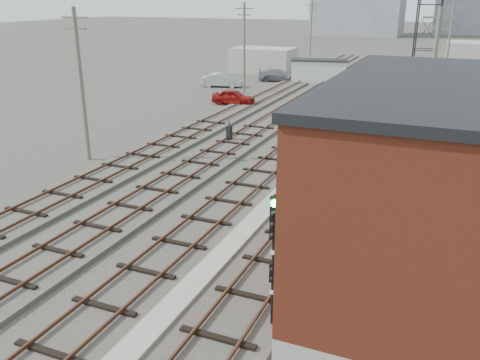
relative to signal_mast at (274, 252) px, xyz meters
The scene contains 21 objects.
ground 51.88m from the signal_mast, 94.10° to the left, with size 320.00×320.00×0.00m, color #282621.
track_right 30.81m from the signal_mast, 92.24° to the left, with size 3.20×90.00×0.39m.
track_mid_right 31.22m from the signal_mast, 99.62° to the left, with size 3.20×90.00×0.39m.
track_mid_left 32.13m from the signal_mast, 106.69° to the left, with size 3.20×90.00×0.39m.
track_left 33.49m from the signal_mast, 113.28° to the left, with size 3.20×90.00×0.39m.
platform_curb 6.98m from the signal_mast, 119.39° to the left, with size 0.90×28.00×0.26m, color gray.
brick_building 5.38m from the signal_mast, 44.08° to the left, with size 6.54×12.20×7.22m.
lattice_tower 27.18m from the signal_mast, 86.14° to the left, with size 1.60×1.60×15.00m.
utility_pole_left_a 20.09m from the signal_mast, 144.21° to the left, with size 1.80×0.24×9.00m.
utility_pole_left_b 40.16m from the signal_mast, 113.83° to the left, with size 1.80×0.24×9.00m.
utility_pole_left_c 63.81m from the signal_mast, 104.72° to the left, with size 1.80×0.24×9.00m.
utility_pole_right_a 20.00m from the signal_mast, 81.90° to the left, with size 1.80×0.24×9.00m.
utility_pole_right_b 49.81m from the signal_mast, 86.77° to the left, with size 1.80×0.24×9.00m.
shed_left 55.32m from the signal_mast, 110.87° to the left, with size 8.00×5.00×3.20m, color gray.
shed_right 61.91m from the signal_mast, 85.09° to the left, with size 6.00×6.00×4.00m, color gray.
signal_mast is the anchor object (origin of this frame).
switch_stand 21.19m from the signal_mast, 117.72° to the left, with size 0.38×0.38×1.40m.
site_trailer 47.58m from the signal_mast, 103.09° to the left, with size 6.79×3.98×2.68m.
car_red 34.30m from the signal_mast, 115.69° to the left, with size 1.63×4.06×1.38m, color maroon.
car_silver 44.15m from the signal_mast, 116.92° to the left, with size 1.59×4.56×1.50m, color #A8AAAF.
car_grey 48.41m from the signal_mast, 108.83° to the left, with size 1.97×4.84×1.40m, color gray.
Camera 1 is at (7.88, -3.99, 9.51)m, focal length 38.00 mm.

